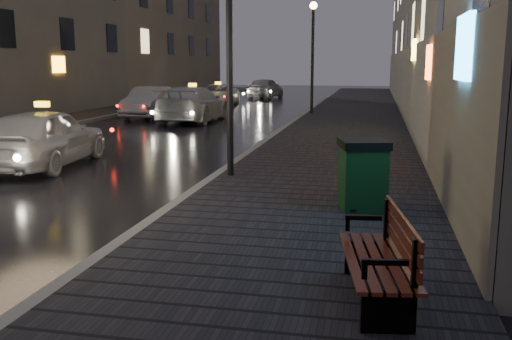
{
  "coord_description": "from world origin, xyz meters",
  "views": [
    {
      "loc": [
        4.94,
        -5.96,
        2.6
      ],
      "look_at": [
        3.04,
        3.08,
        0.85
      ],
      "focal_mm": 40.0,
      "sensor_mm": 36.0,
      "label": 1
    }
  ],
  "objects_px": {
    "car_left_mid": "(150,102)",
    "car_far": "(265,88)",
    "bench": "(384,258)",
    "lamp_near": "(229,19)",
    "trash_bin": "(363,174)",
    "taxi_far": "(218,95)",
    "taxi_near": "(44,137)",
    "taxi_mid": "(193,104)",
    "lamp_far": "(313,44)"
  },
  "relations": [
    {
      "from": "car_left_mid",
      "to": "car_far",
      "type": "height_order",
      "value": "car_far"
    },
    {
      "from": "lamp_near",
      "to": "bench",
      "type": "height_order",
      "value": "lamp_near"
    },
    {
      "from": "trash_bin",
      "to": "car_left_mid",
      "type": "xyz_separation_m",
      "value": [
        -10.44,
        16.15,
        -0.03
      ]
    },
    {
      "from": "taxi_far",
      "to": "taxi_near",
      "type": "bearing_deg",
      "value": -93.44
    },
    {
      "from": "lamp_near",
      "to": "car_left_mid",
      "type": "xyz_separation_m",
      "value": [
        -7.53,
        13.78,
        -2.77
      ]
    },
    {
      "from": "car_left_mid",
      "to": "car_far",
      "type": "bearing_deg",
      "value": 76.95
    },
    {
      "from": "car_far",
      "to": "lamp_far",
      "type": "bearing_deg",
      "value": 117.0
    },
    {
      "from": "lamp_far",
      "to": "bench",
      "type": "xyz_separation_m",
      "value": [
        3.23,
        -22.19,
        -2.88
      ]
    },
    {
      "from": "trash_bin",
      "to": "car_far",
      "type": "xyz_separation_m",
      "value": [
        -7.79,
        31.66,
        -0.0
      ]
    },
    {
      "from": "taxi_far",
      "to": "bench",
      "type": "bearing_deg",
      "value": -78.1
    },
    {
      "from": "bench",
      "to": "taxi_mid",
      "type": "distance_m",
      "value": 20.21
    },
    {
      "from": "taxi_near",
      "to": "lamp_near",
      "type": "bearing_deg",
      "value": 164.81
    },
    {
      "from": "lamp_far",
      "to": "car_far",
      "type": "height_order",
      "value": "lamp_far"
    },
    {
      "from": "lamp_near",
      "to": "car_far",
      "type": "height_order",
      "value": "lamp_near"
    },
    {
      "from": "lamp_far",
      "to": "taxi_near",
      "type": "height_order",
      "value": "lamp_far"
    },
    {
      "from": "bench",
      "to": "taxi_near",
      "type": "xyz_separation_m",
      "value": [
        -8.27,
        7.03,
        0.14
      ]
    },
    {
      "from": "trash_bin",
      "to": "taxi_far",
      "type": "distance_m",
      "value": 25.83
    },
    {
      "from": "bench",
      "to": "taxi_far",
      "type": "height_order",
      "value": "taxi_far"
    },
    {
      "from": "car_left_mid",
      "to": "car_far",
      "type": "distance_m",
      "value": 15.73
    },
    {
      "from": "bench",
      "to": "taxi_far",
      "type": "xyz_separation_m",
      "value": [
        -9.58,
        27.93,
        0.04
      ]
    },
    {
      "from": "lamp_far",
      "to": "car_far",
      "type": "distance_m",
      "value": 14.42
    },
    {
      "from": "taxi_near",
      "to": "car_left_mid",
      "type": "distance_m",
      "value": 13.18
    },
    {
      "from": "taxi_near",
      "to": "bench",
      "type": "bearing_deg",
      "value": 133.9
    },
    {
      "from": "bench",
      "to": "car_far",
      "type": "bearing_deg",
      "value": 94.22
    },
    {
      "from": "car_far",
      "to": "taxi_near",
      "type": "bearing_deg",
      "value": 96.52
    },
    {
      "from": "lamp_near",
      "to": "lamp_far",
      "type": "height_order",
      "value": "same"
    },
    {
      "from": "trash_bin",
      "to": "taxi_near",
      "type": "relative_size",
      "value": 0.27
    },
    {
      "from": "taxi_far",
      "to": "trash_bin",
      "type": "bearing_deg",
      "value": -76.01
    },
    {
      "from": "taxi_far",
      "to": "lamp_far",
      "type": "bearing_deg",
      "value": -49.14
    },
    {
      "from": "taxi_mid",
      "to": "taxi_far",
      "type": "height_order",
      "value": "taxi_mid"
    },
    {
      "from": "taxi_mid",
      "to": "car_far",
      "type": "xyz_separation_m",
      "value": [
        0.0,
        16.97,
        -0.03
      ]
    },
    {
      "from": "taxi_mid",
      "to": "bench",
      "type": "bearing_deg",
      "value": 113.13
    },
    {
      "from": "taxi_mid",
      "to": "taxi_far",
      "type": "bearing_deg",
      "value": -81.67
    },
    {
      "from": "car_left_mid",
      "to": "taxi_far",
      "type": "relative_size",
      "value": 0.93
    },
    {
      "from": "lamp_far",
      "to": "taxi_near",
      "type": "xyz_separation_m",
      "value": [
        -5.04,
        -15.16,
        -2.73
      ]
    },
    {
      "from": "taxi_near",
      "to": "taxi_mid",
      "type": "distance_m",
      "value": 11.48
    },
    {
      "from": "bench",
      "to": "taxi_mid",
      "type": "xyz_separation_m",
      "value": [
        -8.11,
        18.51,
        0.17
      ]
    },
    {
      "from": "bench",
      "to": "taxi_far",
      "type": "relative_size",
      "value": 0.4
    },
    {
      "from": "bench",
      "to": "taxi_mid",
      "type": "relative_size",
      "value": 0.35
    },
    {
      "from": "lamp_far",
      "to": "taxi_far",
      "type": "distance_m",
      "value": 9.02
    },
    {
      "from": "taxi_near",
      "to": "car_far",
      "type": "height_order",
      "value": "taxi_near"
    },
    {
      "from": "lamp_near",
      "to": "lamp_far",
      "type": "bearing_deg",
      "value": 90.0
    },
    {
      "from": "trash_bin",
      "to": "taxi_near",
      "type": "distance_m",
      "value": 8.57
    },
    {
      "from": "lamp_near",
      "to": "taxi_near",
      "type": "distance_m",
      "value": 5.79
    },
    {
      "from": "taxi_near",
      "to": "car_left_mid",
      "type": "xyz_separation_m",
      "value": [
        -2.49,
        12.94,
        -0.03
      ]
    },
    {
      "from": "trash_bin",
      "to": "lamp_far",
      "type": "bearing_deg",
      "value": 84.92
    },
    {
      "from": "taxi_near",
      "to": "taxi_far",
      "type": "relative_size",
      "value": 0.94
    },
    {
      "from": "car_left_mid",
      "to": "taxi_near",
      "type": "bearing_deg",
      "value": -82.46
    },
    {
      "from": "bench",
      "to": "lamp_near",
      "type": "bearing_deg",
      "value": 108.89
    },
    {
      "from": "taxi_mid",
      "to": "taxi_far",
      "type": "distance_m",
      "value": 9.54
    }
  ]
}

